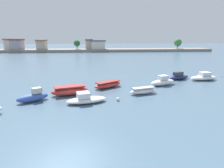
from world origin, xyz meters
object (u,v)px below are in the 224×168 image
Objects in this scene: moored_boat_4 at (108,85)px; mooring_buoy_2 at (118,99)px; moored_boat_1 at (33,97)px; moored_boat_6 at (163,82)px; moored_boat_7 at (179,77)px; moored_boat_8 at (204,77)px; mooring_buoy_0 at (222,76)px; moored_boat_5 at (143,91)px; moored_boat_3 at (86,99)px; moored_boat_2 at (70,91)px.

moored_boat_4 is 11.51× the size of mooring_buoy_2.
moored_boat_6 is at bearing -13.65° from moored_boat_1.
moored_boat_8 is (4.26, -1.01, 0.03)m from moored_boat_7.
moored_boat_4 is 23.83m from mooring_buoy_0.
moored_boat_5 is at bearing 34.11° from mooring_buoy_2.
moored_boat_7 is at bearing -14.20° from moored_boat_4.
moored_boat_7 is at bearing 28.13° from moored_boat_5.
moored_boat_3 is at bearing -153.65° from mooring_buoy_0.
moored_boat_7 reaches higher than moored_boat_2.
moored_boat_4 is 18.24m from moored_boat_8.
moored_boat_1 is 0.72× the size of moored_boat_8.
moored_boat_6 is at bearing 40.55° from mooring_buoy_2.
moored_boat_1 is at bearing 176.10° from mooring_buoy_2.
moored_boat_5 is at bearing -72.28° from moored_boat_4.
moored_boat_4 is 20.36× the size of mooring_buoy_0.
moored_boat_5 is at bearing -19.07° from moored_boat_2.
mooring_buoy_0 is at bearing 29.37° from mooring_buoy_2.
mooring_buoy_0 is at bearing 13.03° from moored_boat_5.
moored_boat_7 is (16.73, 11.52, 0.04)m from moored_boat_3.
moored_boat_8 is (17.87, 3.65, 0.07)m from moored_boat_4.
moored_boat_1 is 0.83× the size of moored_boat_7.
moored_boat_4 is at bearing 162.02° from moored_boat_6.
moored_boat_5 is (10.14, -0.44, -0.17)m from moored_boat_2.
moored_boat_2 is at bearing -2.98° from moored_boat_1.
moored_boat_7 is (4.54, 4.00, -0.09)m from moored_boat_6.
mooring_buoy_2 is (-12.81, -11.08, -0.30)m from moored_boat_7.
moored_boat_3 is 20.98× the size of mooring_buoy_0.
moored_boat_3 reaches higher than moored_boat_5.
moored_boat_3 is 8.36m from moored_boat_5.
moored_boat_1 is 0.92× the size of moored_boat_5.
moored_boat_4 is at bearing -165.18° from mooring_buoy_0.
moored_boat_6 is (18.70, 6.37, 0.02)m from moored_boat_1.
mooring_buoy_0 is (9.43, 1.43, -0.39)m from moored_boat_7.
mooring_buoy_2 is (-22.24, -12.51, 0.09)m from mooring_buoy_0.
mooring_buoy_2 is at bearing -7.58° from moored_boat_3.
moored_boat_1 reaches higher than mooring_buoy_2.
moored_boat_2 is 21.86× the size of mooring_buoy_0.
moored_boat_1 reaches higher than moored_boat_8.
mooring_buoy_2 is (0.80, -6.42, -0.26)m from moored_boat_4.
moored_boat_3 is at bearing -170.47° from moored_boat_6.
moored_boat_3 is 20.31m from moored_boat_7.
moored_boat_4 is (5.47, 3.36, -0.13)m from moored_boat_2.
moored_boat_2 is 24.37m from moored_boat_8.
moored_boat_1 is at bearing -168.79° from moored_boat_8.
moored_boat_4 is (9.63, 5.71, -0.12)m from moored_boat_1.
moored_boat_7 reaches higher than moored_boat_5.
moored_boat_3 is 3.95m from mooring_buoy_2.
moored_boat_3 is 1.10× the size of moored_boat_7.
mooring_buoy_2 is (3.92, 0.44, -0.26)m from moored_boat_3.
moored_boat_4 is 14.39m from moored_boat_7.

